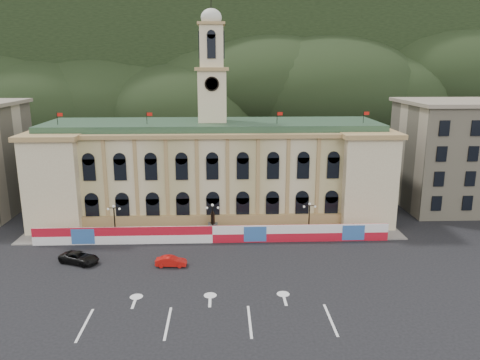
{
  "coord_description": "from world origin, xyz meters",
  "views": [
    {
      "loc": [
        1.42,
        -47.04,
        24.49
      ],
      "look_at": [
        3.99,
        18.0,
        8.36
      ],
      "focal_mm": 35.0,
      "sensor_mm": 36.0,
      "label": 1
    }
  ],
  "objects_px": {
    "lamp_center": "(213,218)",
    "red_sedan": "(171,261)",
    "statue": "(213,228)",
    "black_suv": "(79,258)"
  },
  "relations": [
    {
      "from": "statue",
      "to": "black_suv",
      "type": "xyz_separation_m",
      "value": [
        -16.76,
        -9.25,
        -0.47
      ]
    },
    {
      "from": "lamp_center",
      "to": "black_suv",
      "type": "height_order",
      "value": "lamp_center"
    },
    {
      "from": "black_suv",
      "to": "statue",
      "type": "bearing_deg",
      "value": -37.59
    },
    {
      "from": "statue",
      "to": "black_suv",
      "type": "relative_size",
      "value": 0.65
    },
    {
      "from": "lamp_center",
      "to": "red_sedan",
      "type": "height_order",
      "value": "lamp_center"
    },
    {
      "from": "red_sedan",
      "to": "black_suv",
      "type": "relative_size",
      "value": 0.69
    },
    {
      "from": "lamp_center",
      "to": "red_sedan",
      "type": "bearing_deg",
      "value": -117.49
    },
    {
      "from": "lamp_center",
      "to": "red_sedan",
      "type": "distance_m",
      "value": 11.18
    },
    {
      "from": "red_sedan",
      "to": "lamp_center",
      "type": "bearing_deg",
      "value": -24.55
    },
    {
      "from": "statue",
      "to": "black_suv",
      "type": "bearing_deg",
      "value": -151.12
    }
  ]
}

